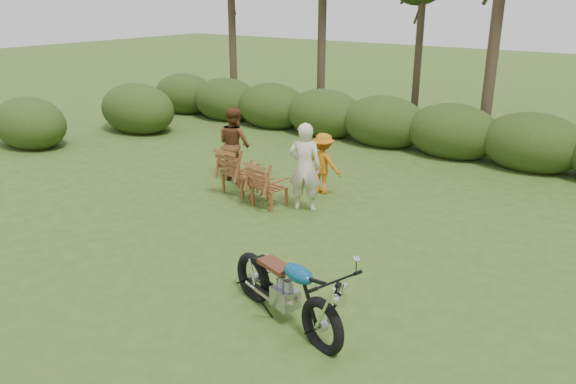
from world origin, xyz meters
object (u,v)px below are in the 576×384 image
Objects in this scene: adult_a at (304,210)px; child at (322,192)px; lawn_chair_left at (241,193)px; lawn_chair_right at (270,206)px; side_table at (258,190)px; motorcycle at (285,320)px; adult_b at (236,180)px; cup at (258,176)px.

child is at bearing -99.93° from adult_a.
lawn_chair_right is at bearing 168.40° from lawn_chair_left.
side_table reaches higher than lawn_chair_right.
side_table is (-3.08, 3.27, 0.27)m from motorcycle.
child reaches higher than motorcycle.
lawn_chair_left is 0.75m from side_table.
child is at bearing -155.89° from adult_b.
side_table reaches higher than lawn_chair_left.
lawn_chair_left is at bearing 150.56° from adult_b.
lawn_chair_left is 0.79× the size of child.
adult_b is at bearing 147.72° from cup.
cup is at bearing 7.96° from lawn_chair_right.
motorcycle reaches higher than lawn_chair_right.
adult_b is at bearing 154.71° from motorcycle.
motorcycle is at bearing -46.69° from side_table.
adult_b is 1.29× the size of child.
cup reaches higher than lawn_chair_right.
cup reaches higher than side_table.
adult_a is at bearing 177.40° from adult_b.
lawn_chair_right is at bearing 148.00° from motorcycle.
cup is (-0.27, -0.01, 0.60)m from lawn_chair_right.
adult_a reaches higher than child.
lawn_chair_left is (-3.74, 3.49, 0.00)m from motorcycle.
child is at bearing -101.98° from lawn_chair_right.
adult_b reaches higher than lawn_chair_left.
adult_a reaches higher than cup.
motorcycle is at bearing 149.76° from adult_b.
child is at bearing -140.35° from lawn_chair_left.
side_table is 0.32× the size of adult_b.
lawn_chair_right is 7.80× the size of cup.
child is at bearing 134.62° from motorcycle.
child is (0.43, 1.31, 0.00)m from lawn_chair_right.
lawn_chair_right is 0.73× the size of child.
side_table is 4.43× the size of cup.
adult_a reaches higher than adult_b.
cup is at bearing 150.75° from motorcycle.
lawn_chair_right is 1.01m from lawn_chair_left.
lawn_chair_left is at bearing 161.74° from side_table.
adult_a is (1.68, -0.01, 0.00)m from lawn_chair_left.
adult_a is at bearing 138.26° from motorcycle.
adult_a is at bearing 14.21° from cup.
lawn_chair_right is 0.42m from side_table.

